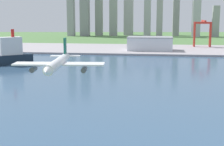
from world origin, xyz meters
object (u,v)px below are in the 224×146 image
Objects in this scene: airplane_landing at (58,63)px; cargo_ship at (5,55)px; port_crane_red at (203,28)px; warehouse_main at (150,43)px.

airplane_landing is 0.65× the size of cargo_ship.
port_crane_red reaches higher than warehouse_main.
cargo_ship is (-122.02, 216.60, -24.43)m from airplane_landing.
warehouse_main is (-78.06, -60.44, -19.85)m from port_crane_red.
port_crane_red is at bearing 37.75° from warehouse_main.
cargo_ship is 203.45m from warehouse_main.
airplane_landing is at bearing -93.77° from warehouse_main.
port_crane_red reaches higher than cargo_ship.
airplane_landing is 431.25m from port_crane_red.
warehouse_main is at bearing 86.23° from airplane_landing.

